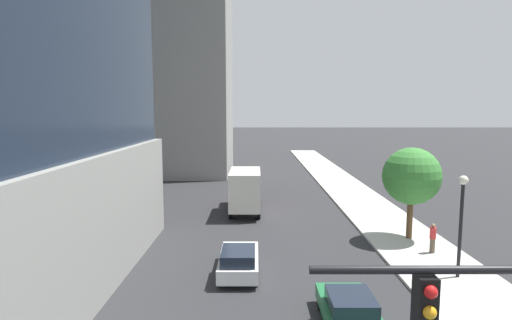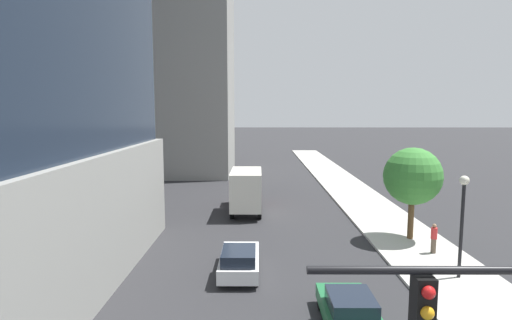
{
  "view_description": "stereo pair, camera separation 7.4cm",
  "coord_description": "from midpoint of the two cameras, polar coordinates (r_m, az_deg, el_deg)",
  "views": [
    {
      "loc": [
        -1.26,
        -2.26,
        8.04
      ],
      "look_at": [
        -1.29,
        16.48,
        5.8
      ],
      "focal_mm": 28.82,
      "sensor_mm": 36.0,
      "label": 1
    },
    {
      "loc": [
        -1.19,
        -2.26,
        8.04
      ],
      "look_at": [
        -1.29,
        16.48,
        5.8
      ],
      "focal_mm": 28.82,
      "sensor_mm": 36.0,
      "label": 2
    }
  ],
  "objects": [
    {
      "name": "construction_building",
      "position": [
        55.47,
        -11.77,
        17.5
      ],
      "size": [
        15.83,
        19.41,
        42.55
      ],
      "color": "gray",
      "rests_on": "ground"
    },
    {
      "name": "box_truck",
      "position": [
        32.62,
        -1.48,
        -4.03
      ],
      "size": [
        2.35,
        6.95,
        3.47
      ],
      "color": "#B21E1E",
      "rests_on": "ground"
    },
    {
      "name": "pedestrian_red_shirt",
      "position": [
        25.29,
        23.31,
        -9.9
      ],
      "size": [
        0.34,
        0.34,
        1.67
      ],
      "color": "brown",
      "rests_on": "sidewalk"
    },
    {
      "name": "street_lamp",
      "position": [
        21.66,
        26.62,
        -6.18
      ],
      "size": [
        0.44,
        0.44,
        4.9
      ],
      "color": "black",
      "rests_on": "sidewalk"
    },
    {
      "name": "sidewalk",
      "position": [
        25.4,
        22.02,
        -11.96
      ],
      "size": [
        4.79,
        120.0,
        0.15
      ],
      "primitive_type": "cube",
      "color": "#B2AFA8",
      "rests_on": "ground"
    },
    {
      "name": "car_green",
      "position": [
        16.46,
        12.91,
        -19.98
      ],
      "size": [
        1.92,
        4.61,
        1.37
      ],
      "color": "#1E6638",
      "rests_on": "ground"
    },
    {
      "name": "street_tree",
      "position": [
        26.93,
        20.77,
        -2.13
      ],
      "size": [
        3.52,
        3.52,
        5.68
      ],
      "color": "brown",
      "rests_on": "sidewalk"
    },
    {
      "name": "car_white",
      "position": [
        20.78,
        -2.43,
        -13.76
      ],
      "size": [
        1.9,
        4.26,
        1.49
      ],
      "color": "silver",
      "rests_on": "ground"
    }
  ]
}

